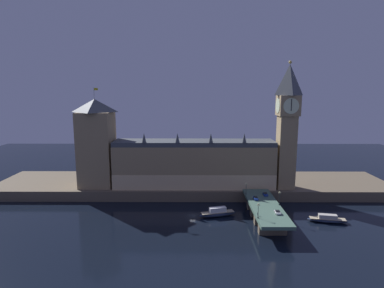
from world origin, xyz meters
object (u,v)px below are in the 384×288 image
car_northbound_lead (256,198)px  street_lamp_mid (280,197)px  boat_upstream (218,213)px  victoria_tower (97,143)px  car_southbound_trail (265,194)px  street_lamp_far (246,187)px  pedestrian_near_rail (258,214)px  clock_tower (287,122)px  car_southbound_lead (278,212)px  boat_downstream (327,219)px  street_lamp_near (258,209)px

car_northbound_lead → street_lamp_mid: bearing=-38.6°
boat_upstream → victoria_tower: bearing=153.8°
car_southbound_trail → street_lamp_far: 9.64m
car_southbound_trail → pedestrian_near_rail: size_ratio=2.52×
clock_tower → car_northbound_lead: 45.09m
car_northbound_lead → clock_tower: bearing=50.1°
street_lamp_mid → car_southbound_lead: bearing=-108.2°
car_southbound_lead → boat_upstream: car_southbound_lead is taller
boat_upstream → car_northbound_lead: bearing=10.1°
pedestrian_near_rail → boat_downstream: bearing=17.3°
car_southbound_lead → boat_upstream: size_ratio=0.22×
car_northbound_lead → car_southbound_lead: (5.73, -17.11, -0.04)m
street_lamp_mid → street_lamp_far: size_ratio=1.06×
street_lamp_near → boat_downstream: (33.02, 12.53, -9.52)m
pedestrian_near_rail → street_lamp_mid: bearing=46.2°
car_southbound_lead → street_lamp_near: street_lamp_near is taller
victoria_tower → street_lamp_mid: 98.42m
car_northbound_lead → street_lamp_mid: street_lamp_mid is taller
clock_tower → car_southbound_lead: bearing=-109.1°
car_southbound_trail → street_lamp_mid: street_lamp_mid is taller
clock_tower → street_lamp_far: bearing=-145.0°
clock_tower → pedestrian_near_rail: size_ratio=41.94×
car_northbound_lead → boat_downstream: size_ratio=0.24×
street_lamp_far → boat_upstream: bearing=-143.6°
victoria_tower → car_southbound_trail: bearing=-14.3°
car_northbound_lead → boat_downstream: (29.75, -9.37, -6.37)m
street_lamp_near → boat_upstream: bearing=127.7°
street_lamp_mid → victoria_tower: bearing=158.7°
car_northbound_lead → car_southbound_trail: bearing=45.6°
victoria_tower → pedestrian_near_rail: bearing=-31.3°
street_lamp_far → victoria_tower: bearing=165.3°
clock_tower → street_lamp_near: size_ratio=10.92×
pedestrian_near_rail → street_lamp_near: 3.81m
boat_upstream → car_southbound_lead: bearing=-30.7°
street_lamp_near → street_lamp_mid: street_lamp_mid is taller
pedestrian_near_rail → street_lamp_far: size_ratio=0.27×
pedestrian_near_rail → street_lamp_mid: (11.85, 12.37, 3.08)m
car_southbound_lead → street_lamp_mid: bearing=71.8°
car_southbound_lead → street_lamp_mid: street_lamp_mid is taller
clock_tower → boat_upstream: bearing=-144.5°
street_lamp_near → boat_upstream: 25.44m
car_southbound_lead → victoria_tower: bearing=152.5°
car_southbound_trail → pedestrian_near_rail: 26.81m
pedestrian_near_rail → victoria_tower: bearing=148.7°
car_southbound_lead → boat_downstream: bearing=17.8°
street_lamp_far → car_southbound_trail: bearing=-10.6°
clock_tower → pedestrian_near_rail: 58.76m
car_northbound_lead → street_lamp_mid: (8.99, -7.19, 3.26)m
boat_downstream → boat_upstream: bearing=172.5°
street_lamp_far → boat_downstream: (33.02, -16.91, -9.42)m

